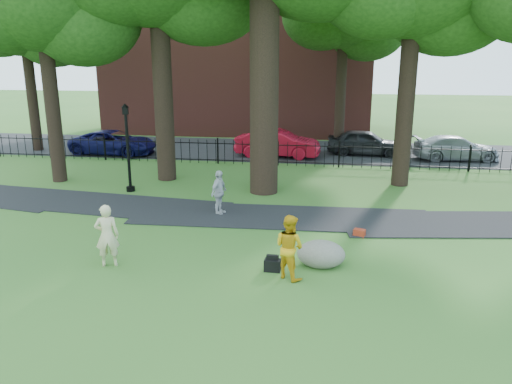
% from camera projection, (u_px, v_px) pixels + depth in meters
% --- Properties ---
extents(ground, '(120.00, 120.00, 0.00)m').
position_uv_depth(ground, '(228.00, 261.00, 13.23)').
color(ground, '#2B5C20').
rests_on(ground, ground).
extents(footpath, '(36.07, 3.85, 0.03)m').
position_uv_depth(footpath, '(281.00, 217.00, 16.80)').
color(footpath, black).
rests_on(footpath, ground).
extents(street, '(80.00, 7.00, 0.02)m').
position_uv_depth(street, '(285.00, 151.00, 28.48)').
color(street, black).
rests_on(street, ground).
extents(iron_fence, '(44.00, 0.04, 1.20)m').
position_uv_depth(iron_fence, '(277.00, 153.00, 24.50)').
color(iron_fence, black).
rests_on(iron_fence, ground).
extents(brick_building, '(18.00, 8.00, 12.00)m').
position_uv_depth(brick_building, '(240.00, 44.00, 35.08)').
color(brick_building, brown).
rests_on(brick_building, ground).
extents(woman, '(0.70, 0.58, 1.65)m').
position_uv_depth(woman, '(107.00, 236.00, 12.76)').
color(woman, beige).
rests_on(woman, ground).
extents(man, '(0.99, 0.95, 1.61)m').
position_uv_depth(man, '(289.00, 247.00, 12.08)').
color(man, gold).
rests_on(man, ground).
extents(pedestrian, '(0.62, 0.97, 1.53)m').
position_uv_depth(pedestrian, '(219.00, 192.00, 16.97)').
color(pedestrian, '#B6B5BB').
rests_on(pedestrian, ground).
extents(boulder, '(1.35, 1.08, 0.73)m').
position_uv_depth(boulder, '(321.00, 252.00, 12.90)').
color(boulder, '#6C645A').
rests_on(boulder, ground).
extents(lamppost, '(0.35, 0.35, 3.49)m').
position_uv_depth(lamppost, '(128.00, 149.00, 19.58)').
color(lamppost, black).
rests_on(lamppost, ground).
extents(backpack, '(0.42, 0.27, 0.31)m').
position_uv_depth(backpack, '(272.00, 265.00, 12.61)').
color(backpack, black).
rests_on(backpack, ground).
extents(red_bag, '(0.39, 0.31, 0.23)m').
position_uv_depth(red_bag, '(359.00, 233.00, 15.00)').
color(red_bag, maroon).
rests_on(red_bag, ground).
extents(red_sedan, '(4.58, 1.95, 1.47)m').
position_uv_depth(red_sedan, '(278.00, 143.00, 26.56)').
color(red_sedan, '#AF0D21').
rests_on(red_sedan, ground).
extents(navy_van, '(4.83, 2.49, 1.30)m').
position_uv_depth(navy_van, '(114.00, 143.00, 27.24)').
color(navy_van, '#0C0C3D').
rests_on(navy_van, ground).
extents(grey_car, '(4.17, 1.94, 1.38)m').
position_uv_depth(grey_car, '(365.00, 142.00, 27.05)').
color(grey_car, black).
rests_on(grey_car, ground).
extents(silver_car, '(4.47, 2.20, 1.25)m').
position_uv_depth(silver_car, '(456.00, 148.00, 25.78)').
color(silver_car, gray).
rests_on(silver_car, ground).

